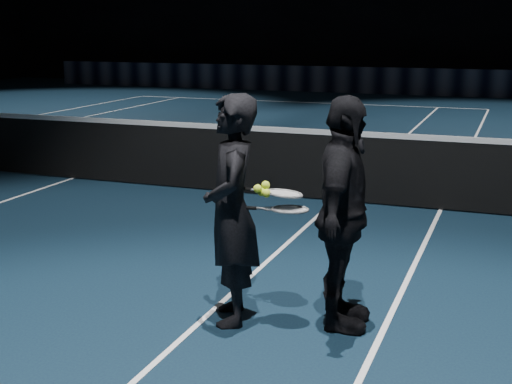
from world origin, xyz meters
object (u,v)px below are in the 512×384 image
(player_b, at_px, (343,215))
(racket_upper, at_px, (284,194))
(racket_lower, at_px, (290,209))
(player_a, at_px, (231,211))
(tennis_balls, at_px, (265,190))

(player_b, distance_m, racket_upper, 0.47)
(player_b, xyz_separation_m, racket_upper, (-0.45, -0.06, 0.14))
(racket_lower, bearing_deg, racket_upper, 141.34)
(player_a, distance_m, racket_upper, 0.42)
(player_a, bearing_deg, racket_lower, 78.38)
(player_a, relative_size, racket_upper, 2.63)
(player_b, height_order, racket_lower, player_b)
(player_a, relative_size, player_b, 1.00)
(player_b, relative_size, racket_lower, 2.63)
(player_a, distance_m, racket_lower, 0.45)
(player_a, height_order, racket_lower, player_a)
(player_a, height_order, player_b, same)
(player_a, distance_m, player_b, 0.85)
(racket_upper, bearing_deg, tennis_balls, -170.43)
(player_b, distance_m, tennis_balls, 0.62)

